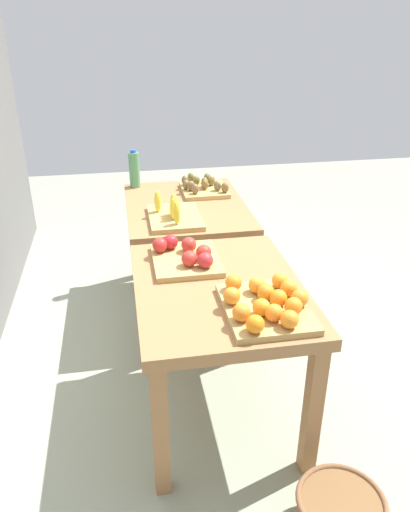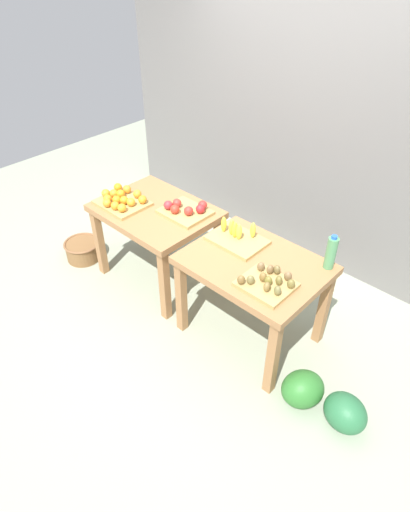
% 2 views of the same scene
% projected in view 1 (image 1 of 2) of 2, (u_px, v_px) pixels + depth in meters
% --- Properties ---
extents(ground_plane, '(8.00, 8.00, 0.00)m').
position_uv_depth(ground_plane, '(200.00, 346.00, 3.20)').
color(ground_plane, gray).
extents(display_table_left, '(1.04, 0.80, 0.78)m').
position_uv_depth(display_table_left, '(218.00, 305.00, 2.42)').
color(display_table_left, '#9A6A41').
rests_on(display_table_left, ground_plane).
extents(display_table_right, '(1.04, 0.80, 0.78)m').
position_uv_depth(display_table_right, '(186.00, 220.00, 3.40)').
color(display_table_right, '#9A6A41').
rests_on(display_table_right, ground_plane).
extents(orange_bin, '(0.45, 0.38, 0.11)m').
position_uv_depth(orange_bin, '(267.00, 304.00, 2.13)').
color(orange_bin, tan).
rests_on(orange_bin, display_table_left).
extents(apple_bin, '(0.40, 0.34, 0.11)m').
position_uv_depth(apple_bin, '(186.00, 256.00, 2.56)').
color(apple_bin, tan).
rests_on(apple_bin, display_table_left).
extents(banana_crate, '(0.44, 0.32, 0.17)m').
position_uv_depth(banana_crate, '(174.00, 215.00, 3.08)').
color(banana_crate, tan).
rests_on(banana_crate, display_table_right).
extents(kiwi_bin, '(0.37, 0.33, 0.10)m').
position_uv_depth(kiwi_bin, '(203.00, 187.00, 3.56)').
color(kiwi_bin, tan).
rests_on(kiwi_bin, display_table_right).
extents(water_bottle, '(0.08, 0.08, 0.28)m').
position_uv_depth(water_bottle, '(134.00, 170.00, 3.62)').
color(water_bottle, '#4C8C59').
rests_on(water_bottle, display_table_right).
extents(watermelon_pile, '(0.69, 0.41, 0.27)m').
position_uv_depth(watermelon_pile, '(201.00, 237.00, 4.42)').
color(watermelon_pile, '#27643A').
rests_on(watermelon_pile, ground_plane).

